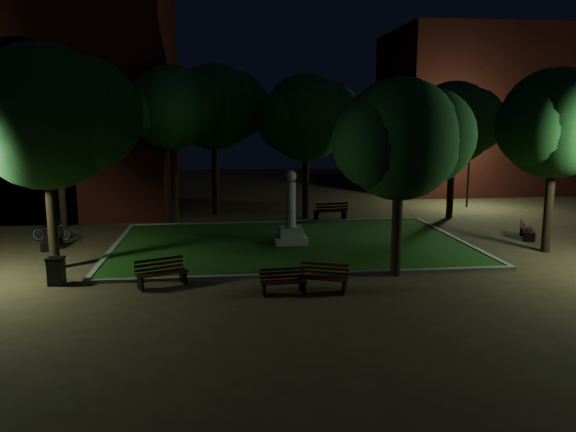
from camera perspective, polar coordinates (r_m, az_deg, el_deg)
name	(u,v)px	position (r m, az deg, el deg)	size (l,w,h in m)	color
ground	(297,255)	(22.87, 0.89, -4.00)	(80.00, 80.00, 0.00)	#453620
lawn	(291,244)	(24.79, 0.28, -2.81)	(15.00, 10.00, 0.08)	#1C4711
lawn_kerb	(291,243)	(24.79, 0.28, -2.77)	(15.40, 10.40, 0.12)	slate
monument	(291,223)	(24.61, 0.28, -0.73)	(1.40, 1.40, 3.20)	#9B948F
building_main	(1,86)	(38.09, -27.13, 11.66)	(20.00, 12.00, 15.00)	#4C160E
building_far	(493,112)	(46.95, 20.09, 9.90)	(16.00, 10.00, 12.00)	#4C160E
tree_west	(48,117)	(21.89, -23.20, 9.24)	(6.38, 5.21, 8.15)	black
tree_north_wl	(174,108)	(29.99, -11.54, 10.73)	(5.31, 4.33, 8.21)	black
tree_north_er	(308,118)	(30.93, 2.04, 9.92)	(5.79, 4.73, 7.89)	black
tree_ne	(456,123)	(32.38, 16.65, 9.05)	(5.55, 4.53, 7.52)	black
tree_east	(558,124)	(25.28, 25.72, 8.46)	(5.45, 4.45, 7.52)	black
tree_se	(403,139)	(19.67, 11.56, 7.63)	(5.14, 4.20, 6.88)	black
tree_nw	(59,114)	(30.42, -22.28, 9.61)	(5.52, 4.51, 7.99)	black
tree_far_north	(216,107)	(32.30, -7.36, 10.93)	(5.90, 4.82, 8.54)	black
lamppost_nw	(74,168)	(31.69, -20.92, 4.56)	(1.18, 0.28, 4.11)	black
lamppost_ne	(469,160)	(36.69, 17.92, 5.39)	(1.18, 0.28, 4.14)	black
bench_near_left	(283,282)	(17.84, -0.47, -6.75)	(1.50, 0.62, 0.80)	black
bench_near_right	(323,278)	(18.18, 3.62, -6.34)	(1.68, 1.11, 0.87)	black
bench_west_near	(161,274)	(19.09, -12.74, -5.72)	(1.76, 1.20, 0.91)	black
bench_left_side	(53,241)	(25.91, -22.76, -2.31)	(0.60, 1.43, 0.76)	black
bench_right_side	(526,231)	(28.10, 23.04, -1.37)	(1.07, 1.59, 0.82)	black
bench_far_side	(331,212)	(30.62, 4.34, 0.42)	(1.91, 0.91, 1.00)	black
trash_bin	(56,271)	(20.31, -22.49, -5.18)	(0.56, 0.56, 0.93)	black
bicycle	(51,231)	(27.59, -22.90, -1.40)	(0.62, 1.77, 0.93)	black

